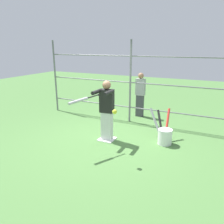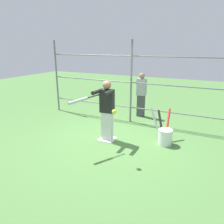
% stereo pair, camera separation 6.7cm
% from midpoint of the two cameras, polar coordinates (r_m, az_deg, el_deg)
% --- Properties ---
extents(ground_plane, '(24.00, 24.00, 0.00)m').
position_cam_midpoint_polar(ground_plane, '(5.80, -0.90, -7.15)').
color(ground_plane, '#4C7A3D').
extents(home_plate, '(0.40, 0.40, 0.02)m').
position_cam_midpoint_polar(home_plate, '(5.80, -0.90, -7.06)').
color(home_plate, white).
rests_on(home_plate, ground).
extents(fence_backstop, '(5.94, 0.06, 2.55)m').
position_cam_midpoint_polar(fence_backstop, '(6.84, 5.31, 7.69)').
color(fence_backstop, slate).
rests_on(fence_backstop, ground).
extents(batter, '(0.40, 0.54, 1.55)m').
position_cam_midpoint_polar(batter, '(5.50, -1.02, 0.80)').
color(batter, silver).
rests_on(batter, ground).
extents(baseball_bat_swinging, '(0.38, 0.75, 0.14)m').
position_cam_midpoint_polar(baseball_bat_swinging, '(4.81, -7.77, 3.13)').
color(baseball_bat_swinging, black).
extents(softball_in_flight, '(0.10, 0.10, 0.10)m').
position_cam_midpoint_polar(softball_in_flight, '(4.40, 1.01, 0.05)').
color(softball_in_flight, yellow).
extents(bat_bucket, '(0.67, 0.75, 0.84)m').
position_cam_midpoint_polar(bat_bucket, '(5.64, 13.91, -5.82)').
color(bat_bucket, white).
rests_on(bat_bucket, ground).
extents(bystander_behind_fence, '(0.31, 0.19, 1.51)m').
position_cam_midpoint_polar(bystander_behind_fence, '(7.52, 7.91, 4.64)').
color(bystander_behind_fence, '#3F3F47').
rests_on(bystander_behind_fence, ground).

